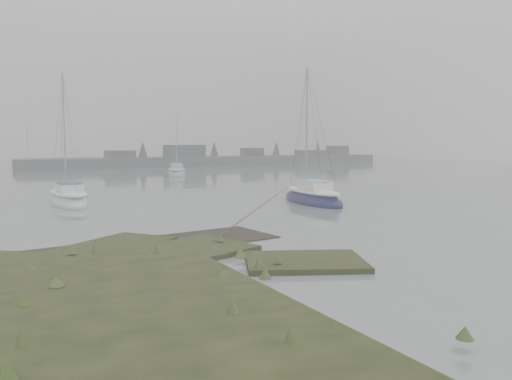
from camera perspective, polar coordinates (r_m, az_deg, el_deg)
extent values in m
plane|color=slate|center=(43.50, -18.38, 0.35)|extent=(160.00, 160.00, 0.00)
cube|color=#4C4F51|center=(82.01, -4.50, 3.29)|extent=(60.00, 8.00, 1.60)
cube|color=#424247|center=(75.80, -15.29, 3.55)|extent=(4.00, 3.00, 2.20)
cube|color=#424247|center=(78.75, -8.19, 4.04)|extent=(6.00, 3.00, 3.00)
cube|color=#424247|center=(83.76, -0.47, 4.00)|extent=(3.00, 3.00, 2.50)
cube|color=#424247|center=(90.09, 6.27, 3.91)|extent=(5.00, 3.00, 2.00)
cube|color=#424247|center=(93.67, 9.28, 4.17)|extent=(3.00, 3.00, 2.80)
cone|color=#384238|center=(78.74, -12.81, 4.25)|extent=(2.00, 2.00, 3.50)
cone|color=#384238|center=(82.88, -4.80, 4.42)|extent=(2.00, 2.00, 3.50)
cone|color=#384238|center=(88.46, 2.34, 4.49)|extent=(2.00, 2.00, 3.50)
cone|color=#384238|center=(93.45, 7.08, 4.51)|extent=(2.00, 2.00, 3.50)
ellipsoid|color=#0E103D|center=(30.42, 6.44, -1.27)|extent=(2.84, 6.50, 1.53)
ellipsoid|color=white|center=(30.35, 6.45, -0.13)|extent=(2.33, 5.65, 0.43)
cube|color=white|center=(30.08, 6.70, 0.54)|extent=(1.61, 2.31, 0.45)
cube|color=#89BAD9|center=(30.06, 6.71, 1.02)|extent=(1.50, 2.12, 0.07)
cylinder|color=#939399|center=(30.94, 5.82, 7.23)|extent=(0.10, 0.10, 7.19)
cylinder|color=#939399|center=(29.90, 6.87, 1.00)|extent=(0.40, 2.51, 0.08)
ellipsoid|color=white|center=(31.57, -20.58, -1.35)|extent=(2.06, 5.95, 1.44)
ellipsoid|color=white|center=(31.51, -20.62, -0.32)|extent=(1.66, 5.19, 0.41)
cube|color=white|center=(31.23, -20.56, 0.29)|extent=(1.31, 2.05, 0.42)
cube|color=#15244A|center=(31.21, -20.58, 0.72)|extent=(1.22, 1.88, 0.07)
cylinder|color=#939399|center=(32.13, -21.06, 6.34)|extent=(0.09, 0.09, 6.76)
cylinder|color=#939399|center=(31.04, -20.52, 0.70)|extent=(0.12, 2.37, 0.08)
ellipsoid|color=#9EA3A7|center=(56.68, -9.05, 1.78)|extent=(4.03, 6.25, 1.44)
ellipsoid|color=silver|center=(56.65, -9.06, 2.37)|extent=(3.38, 5.39, 0.41)
cube|color=silver|center=(56.38, -9.07, 2.72)|extent=(1.94, 2.37, 0.42)
cube|color=silver|center=(56.37, -9.07, 2.96)|extent=(1.80, 2.18, 0.07)
cylinder|color=#939399|center=(57.34, -9.09, 6.10)|extent=(0.09, 0.09, 6.80)
cylinder|color=#939399|center=(56.20, -9.08, 2.95)|extent=(0.96, 2.24, 0.08)
ellipsoid|color=silver|center=(74.23, -24.12, 2.21)|extent=(5.11, 2.94, 1.18)
ellipsoid|color=silver|center=(74.21, -24.13, 2.57)|extent=(4.42, 2.46, 0.33)
cube|color=silver|center=(74.15, -23.98, 2.80)|extent=(1.90, 1.48, 0.35)
cube|color=silver|center=(74.14, -23.99, 2.95)|extent=(1.74, 1.37, 0.06)
cylinder|color=#939399|center=(74.28, -24.70, 4.88)|extent=(0.08, 0.08, 5.55)
cylinder|color=#939399|center=(74.11, -23.89, 2.96)|extent=(1.88, 0.63, 0.06)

